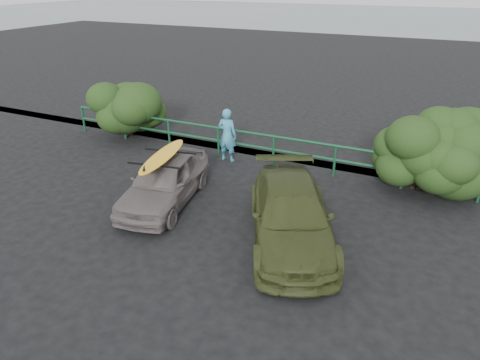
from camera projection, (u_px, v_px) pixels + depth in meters
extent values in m
plane|color=black|center=(160.00, 234.00, 10.32)|extent=(80.00, 80.00, 0.00)
plane|color=slate|center=(407.00, 20.00, 59.37)|extent=(200.00, 200.00, 0.00)
imported|color=#695F5E|center=(165.00, 181.00, 11.50)|extent=(2.13, 3.96, 1.28)
imported|color=#39411D|center=(291.00, 215.00, 9.86)|extent=(3.48, 4.80, 1.29)
imported|color=teal|center=(227.00, 135.00, 14.03)|extent=(0.65, 0.43, 1.79)
ellipsoid|color=yellow|center=(163.00, 156.00, 11.18)|extent=(0.95, 2.59, 0.08)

